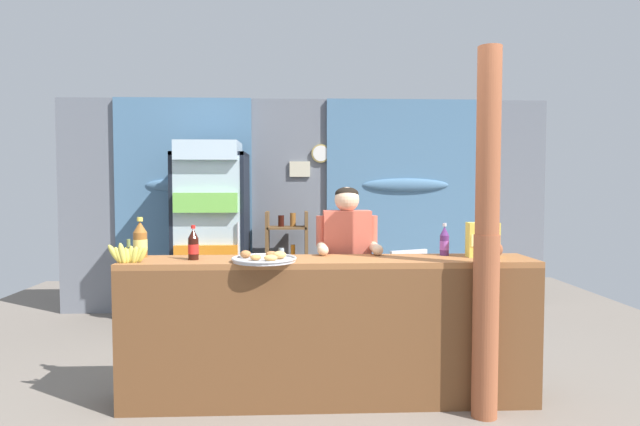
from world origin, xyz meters
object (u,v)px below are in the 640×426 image
timber_post (487,243)px  shopkeeper (347,259)px  pastry_tray (265,259)px  banana_bunch (128,254)px  soda_bottle_cola (193,245)px  snack_box_instant_noodle (483,240)px  stall_counter (331,320)px  soda_bottle_iced_tea (140,240)px  plastic_lawn_chair (401,285)px  soda_bottle_grape_soda (444,242)px  drink_fridge (211,224)px  bottle_shelf_rack (287,262)px

timber_post → shopkeeper: size_ratio=1.59×
pastry_tray → banana_bunch: size_ratio=1.60×
soda_bottle_cola → snack_box_instant_noodle: size_ratio=0.97×
stall_counter → soda_bottle_iced_tea: soda_bottle_iced_tea is taller
plastic_lawn_chair → soda_bottle_iced_tea: size_ratio=3.05×
stall_counter → plastic_lawn_chair: 1.94m
plastic_lawn_chair → soda_bottle_cola: 2.50m
soda_bottle_iced_tea → soda_bottle_grape_soda: bearing=0.3°
shopkeeper → soda_bottle_cola: bearing=-158.5°
soda_bottle_iced_tea → soda_bottle_cola: size_ratio=1.20×
drink_fridge → plastic_lawn_chair: bearing=-13.3°
soda_bottle_iced_tea → snack_box_instant_noodle: (2.41, -0.08, 0.00)m
soda_bottle_cola → soda_bottle_iced_tea: bearing=160.7°
bottle_shelf_rack → soda_bottle_cola: soda_bottle_cola is taller
drink_fridge → snack_box_instant_noodle: 3.05m
drink_fridge → bottle_shelf_rack: size_ratio=1.62×
soda_bottle_cola → timber_post: bearing=-8.9°
plastic_lawn_chair → snack_box_instant_noodle: size_ratio=3.53×
bottle_shelf_rack → soda_bottle_cola: bearing=-104.1°
stall_counter → banana_bunch: banana_bunch is taller
stall_counter → soda_bottle_cola: soda_bottle_cola is taller
soda_bottle_cola → banana_bunch: soda_bottle_cola is taller
plastic_lawn_chair → pastry_tray: (-1.27, -1.78, 0.52)m
soda_bottle_iced_tea → soda_bottle_grape_soda: 2.16m
bottle_shelf_rack → banana_bunch: size_ratio=4.45×
snack_box_instant_noodle → stall_counter: bearing=-172.6°
stall_counter → drink_fridge: (-1.15, 2.22, 0.49)m
soda_bottle_iced_tea → pastry_tray: 0.92m
soda_bottle_grape_soda → snack_box_instant_noodle: (0.25, -0.09, 0.02)m
banana_bunch → stall_counter: bearing=1.9°
soda_bottle_cola → pastry_tray: soda_bottle_cola is taller
plastic_lawn_chair → shopkeeper: shopkeeper is taller
drink_fridge → pastry_tray: bearing=-72.6°
bottle_shelf_rack → soda_bottle_iced_tea: size_ratio=4.27×
bottle_shelf_rack → pastry_tray: bearing=-92.4°
soda_bottle_iced_tea → pastry_tray: soda_bottle_iced_tea is taller
stall_counter → soda_bottle_grape_soda: bearing=15.8°
timber_post → snack_box_instant_noodle: timber_post is taller
soda_bottle_iced_tea → drink_fridge: bearing=84.9°
drink_fridge → soda_bottle_iced_tea: bearing=-95.1°
drink_fridge → bottle_shelf_rack: bearing=14.8°
timber_post → plastic_lawn_chair: bearing=94.6°
banana_bunch → soda_bottle_iced_tea: bearing=89.0°
bottle_shelf_rack → soda_bottle_cola: (-0.59, -2.35, 0.46)m
bottle_shelf_rack → plastic_lawn_chair: size_ratio=1.40×
soda_bottle_iced_tea → soda_bottle_cola: bearing=-19.3°
stall_counter → bottle_shelf_rack: (-0.34, 2.44, 0.04)m
plastic_lawn_chair → soda_bottle_grape_soda: (0.01, -1.52, 0.60)m
timber_post → stall_counter: bearing=167.9°
timber_post → pastry_tray: (-1.43, 0.19, -0.12)m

